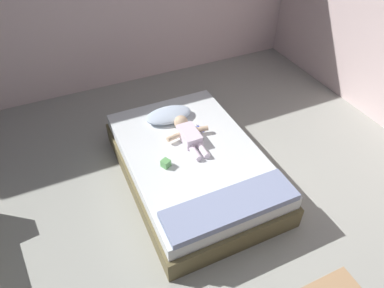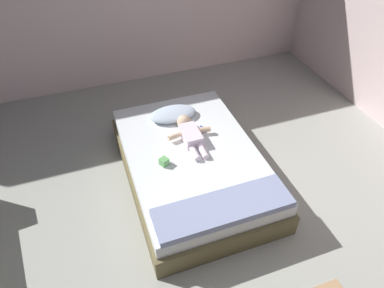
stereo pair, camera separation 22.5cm
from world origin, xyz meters
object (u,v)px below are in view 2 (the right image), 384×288
object	(u,v)px
bed	(192,165)
baby	(190,133)
toy_block	(164,162)
toothbrush	(203,128)
pillow	(173,114)

from	to	relation	value
bed	baby	bearing A→B (deg)	77.31
baby	toy_block	xyz separation A→B (m)	(-0.37, -0.31, -0.02)
bed	toy_block	bearing A→B (deg)	-164.43
toy_block	bed	bearing A→B (deg)	15.57
toothbrush	bed	bearing A→B (deg)	-127.51
bed	pillow	xyz separation A→B (m)	(-0.01, 0.62, 0.26)
pillow	toy_block	world-z (taller)	pillow
pillow	toy_block	size ratio (longest dim) A/B	5.20
baby	toy_block	distance (m)	0.48
bed	toothbrush	world-z (taller)	toothbrush
bed	baby	xyz separation A→B (m)	(0.05, 0.22, 0.27)
bed	toy_block	xyz separation A→B (m)	(-0.33, -0.09, 0.24)
pillow	toothbrush	bearing A→B (deg)	-51.18
pillow	toy_block	bearing A→B (deg)	-113.74
pillow	toothbrush	distance (m)	0.40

